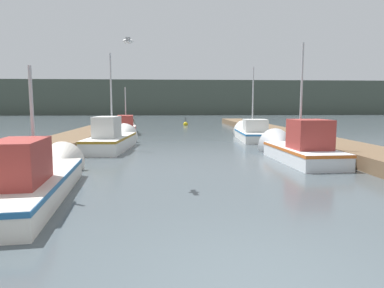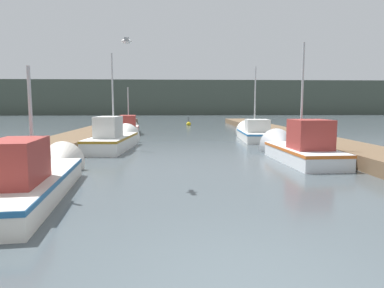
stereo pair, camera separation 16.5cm
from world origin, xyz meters
name	(u,v)px [view 1 (the left image)]	position (x,y,z in m)	size (l,w,h in m)	color
ground_plane	(259,288)	(0.00, 0.00, 0.00)	(200.00, 200.00, 0.00)	#424C51
dock_left	(78,138)	(-6.22, 16.00, 0.25)	(2.26, 40.00, 0.50)	brown
dock_right	(292,136)	(6.22, 16.00, 0.25)	(2.26, 40.00, 0.50)	brown
distant_shore_ridge	(174,98)	(0.00, 73.38, 3.52)	(120.00, 16.00, 7.05)	#424C42
fishing_boat_0	(38,177)	(-4.20, 4.59, 0.41)	(2.04, 6.27, 3.44)	silver
fishing_boat_1	(296,148)	(3.88, 9.13, 0.47)	(1.83, 5.16, 4.89)	silver
fishing_boat_2	(113,138)	(-3.78, 13.07, 0.49)	(1.94, 5.79, 4.95)	silver
fishing_boat_3	(251,133)	(4.05, 17.30, 0.39)	(1.94, 5.71, 4.89)	silver
fishing_boat_4	(126,127)	(-4.31, 22.31, 0.42)	(1.91, 6.01, 3.83)	silver
mooring_piling_0	(18,161)	(-5.05, 5.50, 0.65)	(0.30, 0.30, 1.29)	#473523
mooring_piling_1	(109,126)	(-5.10, 19.61, 0.69)	(0.28, 0.28, 1.37)	#473523
channel_buoy	(186,124)	(0.61, 31.31, 0.14)	(0.47, 0.47, 0.97)	gold
seagull_lead	(128,41)	(-2.10, 5.59, 3.79)	(0.29, 0.56, 0.12)	white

